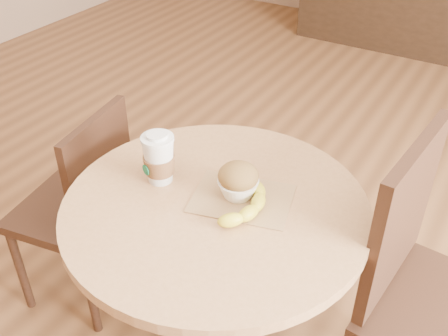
% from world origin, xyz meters
% --- Properties ---
extents(cafe_table, '(0.75, 0.75, 0.75)m').
position_xyz_m(cafe_table, '(-0.02, -0.07, 0.55)').
color(cafe_table, black).
rests_on(cafe_table, ground).
extents(chair_left, '(0.40, 0.40, 0.79)m').
position_xyz_m(chair_left, '(-0.61, 0.02, 0.43)').
color(chair_left, '#311C11').
rests_on(chair_left, ground).
extents(chair_right, '(0.44, 0.44, 0.93)m').
position_xyz_m(chair_right, '(0.49, 0.15, 0.51)').
color(chair_right, '#311C11').
rests_on(chair_right, ground).
extents(kraft_bag, '(0.28, 0.23, 0.00)m').
position_xyz_m(kraft_bag, '(0.03, -0.02, 0.75)').
color(kraft_bag, '#957048').
rests_on(kraft_bag, cafe_table).
extents(coffee_cup, '(0.08, 0.09, 0.14)m').
position_xyz_m(coffee_cup, '(-0.19, -0.06, 0.81)').
color(coffee_cup, silver).
rests_on(coffee_cup, cafe_table).
extents(muffin, '(0.10, 0.10, 0.09)m').
position_xyz_m(muffin, '(0.01, -0.02, 0.80)').
color(muffin, white).
rests_on(muffin, kraft_bag).
extents(banana, '(0.25, 0.28, 0.03)m').
position_xyz_m(banana, '(0.02, -0.04, 0.77)').
color(banana, gold).
rests_on(banana, kraft_bag).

